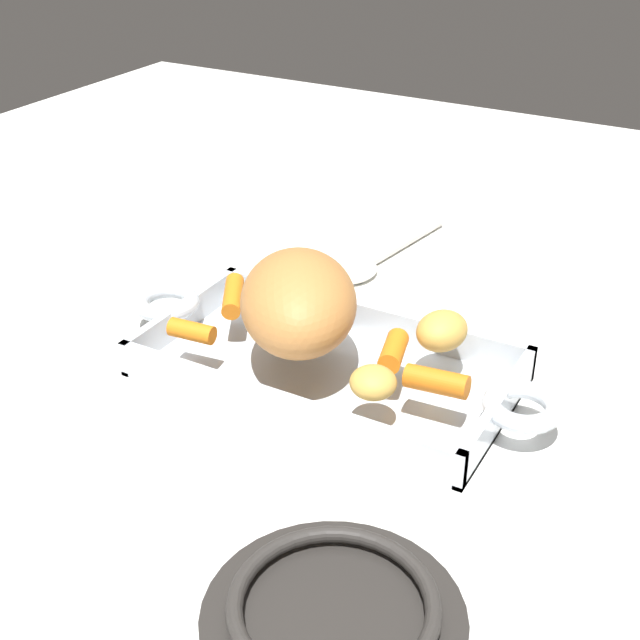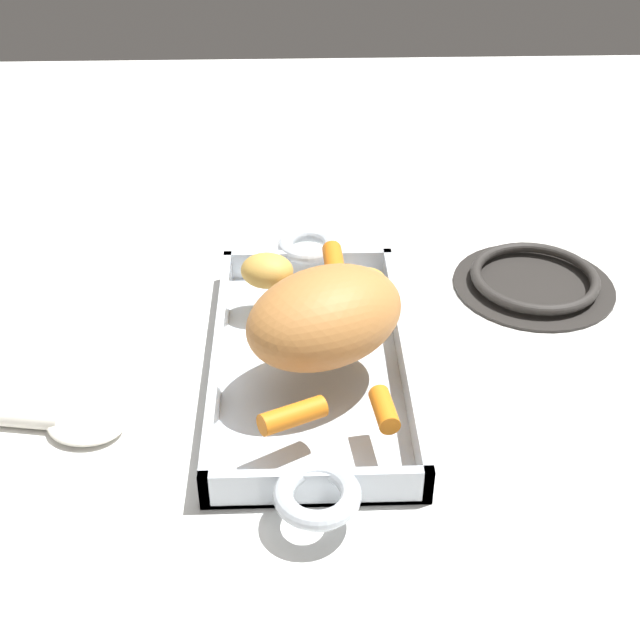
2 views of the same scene
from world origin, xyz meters
name	(u,v)px [view 2 (image 2 of 2)]	position (x,y,z in m)	size (l,w,h in m)	color
ground_plane	(311,372)	(0.00, 0.00, 0.00)	(1.98, 1.98, 0.00)	white
roasting_dish	(311,362)	(0.00, 0.00, 0.01)	(0.47, 0.20, 0.04)	silver
pork_roast	(325,317)	(0.02, 0.01, 0.09)	(0.16, 0.11, 0.09)	#BB793D
baby_carrot_long	(384,409)	(0.12, 0.06, 0.05)	(0.02, 0.02, 0.05)	orange
baby_carrot_southeast	(293,415)	(0.12, -0.02, 0.05)	(0.02, 0.02, 0.06)	orange
baby_carrot_center_right	(312,291)	(-0.07, 0.00, 0.05)	(0.02, 0.02, 0.05)	orange
baby_carrot_northwest	(334,263)	(-0.13, 0.03, 0.05)	(0.02, 0.02, 0.06)	orange
potato_whole	(267,271)	(-0.10, -0.04, 0.06)	(0.06, 0.05, 0.04)	gold
potato_golden_large	(367,283)	(-0.08, 0.06, 0.06)	(0.04, 0.04, 0.03)	gold
stove_burner_rear	(534,280)	(-0.15, 0.26, 0.01)	(0.19, 0.19, 0.02)	#282623
serving_spoon	(26,419)	(0.07, -0.27, 0.01)	(0.07, 0.23, 0.02)	white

